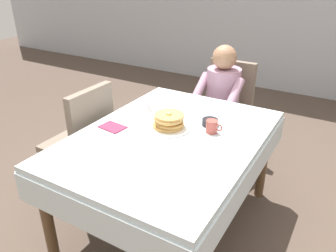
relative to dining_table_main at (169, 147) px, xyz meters
name	(u,v)px	position (x,y,z in m)	size (l,w,h in m)	color
ground_plane	(169,223)	(0.00, 0.00, -0.65)	(14.00, 14.00, 0.00)	brown
dining_table_main	(169,147)	(0.00, 0.00, 0.00)	(1.12, 1.52, 0.74)	silver
chair_diner	(226,104)	(-0.05, 1.17, -0.12)	(0.44, 0.45, 0.93)	#7A6B5B
diner_person	(221,96)	(-0.05, 1.01, 0.02)	(0.40, 0.43, 1.12)	#B2849E
chair_left_side	(84,136)	(-0.77, 0.00, -0.12)	(0.45, 0.44, 0.93)	#7A6B5B
plate_breakfast	(169,128)	(-0.05, 0.08, 0.10)	(0.28, 0.28, 0.02)	white
breakfast_stack	(169,121)	(-0.05, 0.08, 0.15)	(0.21, 0.21, 0.10)	tan
cup_coffee	(212,127)	(0.22, 0.17, 0.13)	(0.11, 0.08, 0.08)	#B24C42
bowl_butter	(210,122)	(0.16, 0.27, 0.11)	(0.11, 0.11, 0.04)	black
syrup_pitcher	(148,107)	(-0.33, 0.24, 0.13)	(0.08, 0.08, 0.07)	silver
fork_left_of_plate	(144,123)	(-0.24, 0.06, 0.09)	(0.18, 0.01, 0.01)	silver
knife_right_of_plate	(193,136)	(0.14, 0.06, 0.09)	(0.20, 0.01, 0.01)	silver
spoon_near_edge	(141,146)	(-0.08, -0.22, 0.09)	(0.15, 0.01, 0.01)	silver
napkin_folded	(113,127)	(-0.39, -0.10, 0.09)	(0.17, 0.12, 0.01)	#8C2D4C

